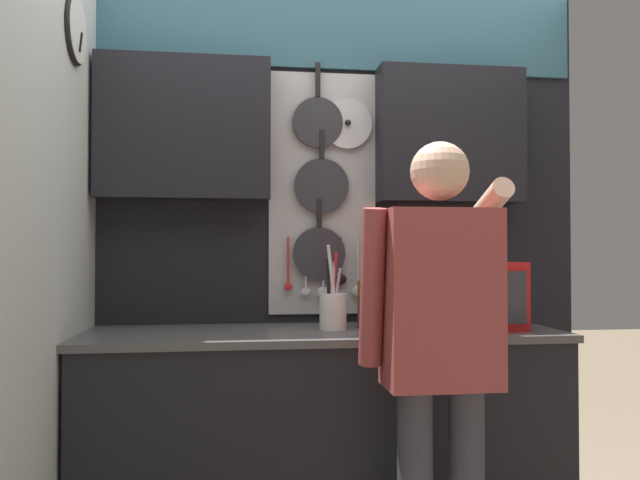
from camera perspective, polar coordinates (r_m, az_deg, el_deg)
name	(u,v)px	position (r m, az deg, el deg)	size (l,w,h in m)	color
base_cabinet_counter	(324,445)	(2.69, 0.34, -18.27)	(1.94, 0.60, 0.94)	black
back_wall_unit	(315,198)	(2.86, -0.50, 3.83)	(2.51, 0.20, 2.55)	black
side_wall	(42,243)	(2.23, -24.10, -0.27)	(0.07, 1.60, 2.55)	silver
microwave	(457,295)	(2.74, 12.45, -4.90)	(0.47, 0.40, 0.28)	red
knife_block	(375,304)	(2.64, 5.04, -5.84)	(0.12, 0.16, 0.28)	brown
utensil_crock	(333,309)	(2.61, 1.19, -6.29)	(0.11, 0.11, 0.35)	white
person	(439,337)	(2.18, 10.86, -8.68)	(0.54, 0.62, 1.63)	#383842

